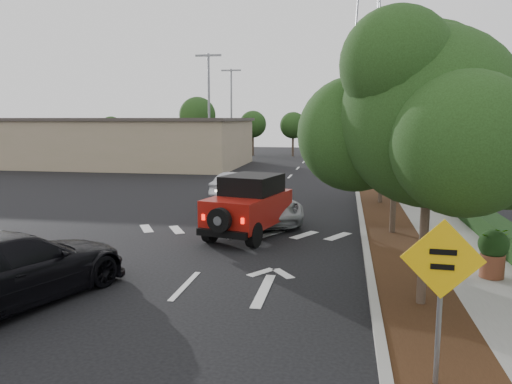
% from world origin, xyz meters
% --- Properties ---
extents(ground, '(120.00, 120.00, 0.00)m').
position_xyz_m(ground, '(0.00, 0.00, 0.00)').
color(ground, black).
rests_on(ground, ground).
extents(curb, '(0.20, 70.00, 0.15)m').
position_xyz_m(curb, '(4.60, 12.00, 0.07)').
color(curb, '#9E9B93').
rests_on(curb, ground).
extents(planting_strip, '(1.80, 70.00, 0.12)m').
position_xyz_m(planting_strip, '(5.60, 12.00, 0.06)').
color(planting_strip, black).
rests_on(planting_strip, ground).
extents(sidewalk, '(2.00, 70.00, 0.12)m').
position_xyz_m(sidewalk, '(7.50, 12.00, 0.06)').
color(sidewalk, gray).
rests_on(sidewalk, ground).
extents(hedge, '(0.80, 70.00, 0.80)m').
position_xyz_m(hedge, '(8.90, 12.00, 0.40)').
color(hedge, black).
rests_on(hedge, ground).
extents(commercial_building, '(22.00, 12.00, 4.00)m').
position_xyz_m(commercial_building, '(-16.00, 30.00, 2.00)').
color(commercial_building, gray).
rests_on(commercial_building, ground).
extents(transmission_tower, '(7.00, 4.00, 28.00)m').
position_xyz_m(transmission_tower, '(6.00, 48.00, 0.00)').
color(transmission_tower, slate).
rests_on(transmission_tower, ground).
extents(street_tree_near, '(3.80, 3.80, 5.92)m').
position_xyz_m(street_tree_near, '(5.60, -0.50, 0.00)').
color(street_tree_near, '#1C3210').
rests_on(street_tree_near, ground).
extents(street_tree_mid, '(3.20, 3.20, 5.32)m').
position_xyz_m(street_tree_mid, '(5.60, 6.50, 0.00)').
color(street_tree_mid, '#1C3210').
rests_on(street_tree_mid, ground).
extents(street_tree_far, '(3.40, 3.40, 5.62)m').
position_xyz_m(street_tree_far, '(5.60, 13.00, 0.00)').
color(street_tree_far, '#1C3210').
rests_on(street_tree_far, ground).
extents(light_pole_a, '(2.00, 0.22, 9.00)m').
position_xyz_m(light_pole_a, '(-6.50, 26.00, 0.00)').
color(light_pole_a, slate).
rests_on(light_pole_a, ground).
extents(light_pole_b, '(2.00, 0.22, 9.00)m').
position_xyz_m(light_pole_b, '(-7.50, 38.00, 0.00)').
color(light_pole_b, slate).
rests_on(light_pole_b, ground).
extents(red_jeep, '(2.75, 4.41, 2.16)m').
position_xyz_m(red_jeep, '(0.61, 5.67, 1.10)').
color(red_jeep, black).
rests_on(red_jeep, ground).
extents(silver_suv_ahead, '(4.37, 5.91, 1.49)m').
position_xyz_m(silver_suv_ahead, '(0.50, 8.23, 0.75)').
color(silver_suv_ahead, '#96999D').
rests_on(silver_suv_ahead, ground).
extents(black_suv_oncoming, '(3.98, 6.20, 1.67)m').
position_xyz_m(black_suv_oncoming, '(-3.46, -1.88, 0.84)').
color(black_suv_oncoming, black).
rests_on(black_suv_oncoming, ground).
extents(silver_sedan_oncoming, '(2.40, 4.32, 1.35)m').
position_xyz_m(silver_sedan_oncoming, '(-1.57, 13.99, 0.67)').
color(silver_sedan_oncoming, '#AEB0B6').
rests_on(silver_sedan_oncoming, ground).
extents(parked_suv, '(4.43, 2.29, 1.44)m').
position_xyz_m(parked_suv, '(-7.42, 25.46, 0.72)').
color(parked_suv, '#999DA1').
rests_on(parked_suv, ground).
extents(speed_hump_sign, '(1.21, 0.12, 2.58)m').
position_xyz_m(speed_hump_sign, '(5.33, -4.02, 1.79)').
color(speed_hump_sign, slate).
rests_on(speed_hump_sign, ground).
extents(terracotta_planter, '(0.75, 0.75, 1.31)m').
position_xyz_m(terracotta_planter, '(7.65, 1.67, 0.88)').
color(terracotta_planter, brown).
rests_on(terracotta_planter, ground).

